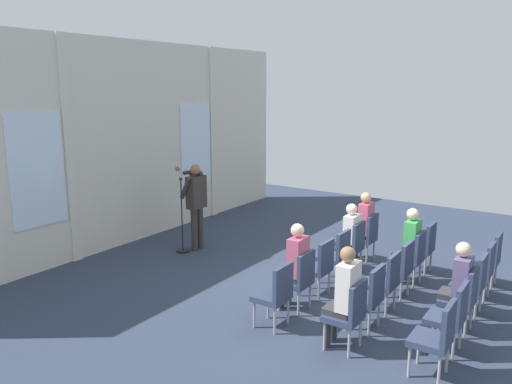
{
  "coord_description": "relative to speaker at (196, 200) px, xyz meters",
  "views": [
    {
      "loc": [
        -7.23,
        -2.71,
        3.35
      ],
      "look_at": [
        0.12,
        2.27,
        1.47
      ],
      "focal_mm": 35.25,
      "sensor_mm": 36.0,
      "label": 1
    }
  ],
  "objects": [
    {
      "name": "chair_r0_c0",
      "position": [
        -2.04,
        -3.21,
        -0.51
      ],
      "size": [
        0.46,
        0.44,
        0.94
      ],
      "color": "#99999E",
      "rests_on": "ground"
    },
    {
      "name": "chair_r1_c0",
      "position": [
        -2.04,
        -4.31,
        -0.51
      ],
      "size": [
        0.46,
        0.44,
        0.94
      ],
      "color": "#99999E",
      "rests_on": "ground"
    },
    {
      "name": "chair_r0_c2",
      "position": [
        -0.72,
        -3.21,
        -0.51
      ],
      "size": [
        0.46,
        0.44,
        0.94
      ],
      "color": "#99999E",
      "rests_on": "ground"
    },
    {
      "name": "rear_partition",
      "position": [
        -0.37,
        1.55,
        1.09
      ],
      "size": [
        10.69,
        0.14,
        4.3
      ],
      "color": "beige",
      "rests_on": "ground"
    },
    {
      "name": "chair_r0_c1",
      "position": [
        -1.38,
        -3.21,
        -0.51
      ],
      "size": [
        0.46,
        0.44,
        0.94
      ],
      "color": "#99999E",
      "rests_on": "ground"
    },
    {
      "name": "chair_r2_c0",
      "position": [
        -2.04,
        -5.41,
        -0.51
      ],
      "size": [
        0.46,
        0.44,
        0.94
      ],
      "color": "#99999E",
      "rests_on": "ground"
    },
    {
      "name": "chair_r1_c1",
      "position": [
        -1.38,
        -4.31,
        -0.51
      ],
      "size": [
        0.46,
        0.44,
        0.94
      ],
      "color": "#99999E",
      "rests_on": "ground"
    },
    {
      "name": "chair_r2_c3",
      "position": [
        -0.06,
        -5.41,
        -0.51
      ],
      "size": [
        0.46,
        0.44,
        0.94
      ],
      "color": "#99999E",
      "rests_on": "ground"
    },
    {
      "name": "chair_r0_c4",
      "position": [
        0.6,
        -3.21,
        -0.51
      ],
      "size": [
        0.46,
        0.44,
        0.94
      ],
      "color": "#99999E",
      "rests_on": "ground"
    },
    {
      "name": "chair_r2_c1",
      "position": [
        -1.38,
        -5.41,
        -0.51
      ],
      "size": [
        0.46,
        0.44,
        0.94
      ],
      "color": "#99999E",
      "rests_on": "ground"
    },
    {
      "name": "ground_plane",
      "position": [
        -0.39,
        -3.95,
        -1.04
      ],
      "size": [
        14.3,
        14.3,
        0.0
      ],
      "primitive_type": "plane",
      "color": "#2D384C"
    },
    {
      "name": "chair_r1_c2",
      "position": [
        -0.72,
        -4.31,
        -0.51
      ],
      "size": [
        0.46,
        0.44,
        0.94
      ],
      "color": "#99999E",
      "rests_on": "ground"
    },
    {
      "name": "chair_r1_c5",
      "position": [
        1.26,
        -4.31,
        -0.51
      ],
      "size": [
        0.46,
        0.44,
        0.94
      ],
      "color": "#99999E",
      "rests_on": "ground"
    },
    {
      "name": "audience_r0_c1",
      "position": [
        -1.38,
        -3.13,
        -0.29
      ],
      "size": [
        0.36,
        0.39,
        1.36
      ],
      "color": "#2D2D33",
      "rests_on": "ground"
    },
    {
      "name": "audience_r1_c0",
      "position": [
        -2.04,
        -4.23,
        -0.28
      ],
      "size": [
        0.36,
        0.39,
        1.39
      ],
      "color": "#2D2D33",
      "rests_on": "ground"
    },
    {
      "name": "speaker",
      "position": [
        0.0,
        0.0,
        0.0
      ],
      "size": [
        0.52,
        0.69,
        1.79
      ],
      "color": "#332D28",
      "rests_on": "ground"
    },
    {
      "name": "audience_r0_c5",
      "position": [
        1.26,
        -3.13,
        -0.29
      ],
      "size": [
        0.36,
        0.39,
        1.37
      ],
      "color": "#2D2D33",
      "rests_on": "ground"
    },
    {
      "name": "chair_r0_c5",
      "position": [
        1.26,
        -3.21,
        -0.51
      ],
      "size": [
        0.46,
        0.44,
        0.94
      ],
      "color": "#99999E",
      "rests_on": "ground"
    },
    {
      "name": "mic_stand",
      "position": [
        -0.29,
        0.13,
        -0.71
      ],
      "size": [
        0.28,
        0.28,
        1.55
      ],
      "color": "black",
      "rests_on": "ground"
    },
    {
      "name": "chair_r0_c3",
      "position": [
        -0.06,
        -3.21,
        -0.51
      ],
      "size": [
        0.46,
        0.44,
        0.94
      ],
      "color": "#99999E",
      "rests_on": "ground"
    },
    {
      "name": "audience_r2_c2",
      "position": [
        -0.72,
        -5.32,
        -0.32
      ],
      "size": [
        0.36,
        0.39,
        1.29
      ],
      "color": "#2D2D33",
      "rests_on": "ground"
    },
    {
      "name": "audience_r0_c4",
      "position": [
        0.6,
        -3.13,
        -0.33
      ],
      "size": [
        0.36,
        0.39,
        1.27
      ],
      "color": "#2D2D33",
      "rests_on": "ground"
    },
    {
      "name": "chair_r1_c3",
      "position": [
        -0.06,
        -4.31,
        -0.51
      ],
      "size": [
        0.46,
        0.44,
        0.94
      ],
      "color": "#99999E",
      "rests_on": "ground"
    },
    {
      "name": "chair_r2_c5",
      "position": [
        1.26,
        -5.41,
        -0.51
      ],
      "size": [
        0.46,
        0.44,
        0.94
      ],
      "color": "#99999E",
      "rests_on": "ground"
    },
    {
      "name": "chair_r1_c4",
      "position": [
        0.6,
        -4.31,
        -0.51
      ],
      "size": [
        0.46,
        0.44,
        0.94
      ],
      "color": "#99999E",
      "rests_on": "ground"
    },
    {
      "name": "chair_r2_c2",
      "position": [
        -0.72,
        -5.41,
        -0.51
      ],
      "size": [
        0.46,
        0.44,
        0.94
      ],
      "color": "#99999E",
      "rests_on": "ground"
    },
    {
      "name": "audience_r1_c4",
      "position": [
        0.6,
        -4.23,
        -0.3
      ],
      "size": [
        0.36,
        0.39,
        1.34
      ],
      "color": "#2D2D33",
      "rests_on": "ground"
    },
    {
      "name": "chair_r2_c4",
      "position": [
        0.6,
        -5.41,
        -0.51
      ],
      "size": [
        0.46,
        0.44,
        0.94
      ],
      "color": "#99999E",
      "rests_on": "ground"
    }
  ]
}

